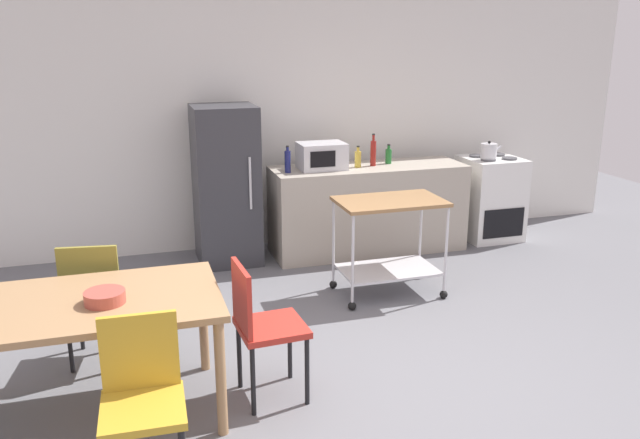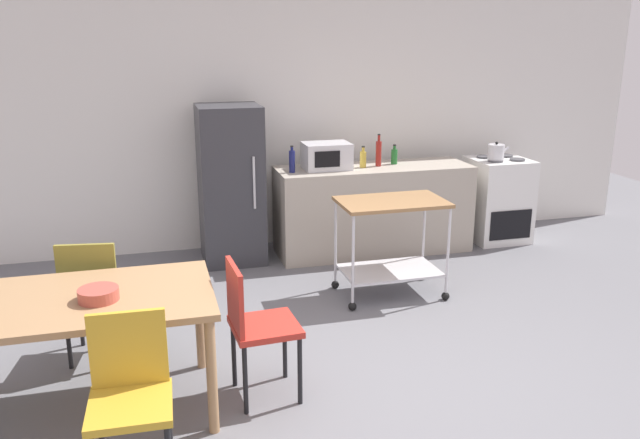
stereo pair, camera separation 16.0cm
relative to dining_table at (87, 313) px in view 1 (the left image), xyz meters
name	(u,v)px [view 1 (the left image)]	position (x,y,z in m)	size (l,w,h in m)	color
ground_plane	(381,386)	(1.75, -0.17, -0.67)	(12.00, 12.00, 0.00)	slate
back_wall	(268,108)	(1.75, 3.03, 0.78)	(8.40, 0.12, 2.90)	silver
kitchen_counter	(368,209)	(2.65, 2.43, -0.22)	(2.00, 0.64, 0.90)	#A89E8E
dining_table	(87,313)	(0.00, 0.00, 0.00)	(1.50, 0.90, 0.75)	#A37A51
chair_red	(261,322)	(0.99, -0.08, -0.15)	(0.42, 0.42, 0.89)	#B72D23
chair_mustard	(142,394)	(0.26, -0.72, -0.15)	(0.41, 0.41, 0.89)	gold
chair_olive	(95,294)	(0.01, 0.68, -0.15)	(0.46, 0.46, 0.89)	olive
stove_oven	(490,198)	(4.10, 2.45, -0.22)	(0.60, 0.61, 0.92)	white
refrigerator	(226,185)	(1.20, 2.53, 0.10)	(0.60, 0.63, 1.55)	#333338
kitchen_cart	(389,231)	(2.40, 1.26, -0.10)	(0.91, 0.57, 0.85)	olive
bottle_olive_oil	(288,161)	(1.78, 2.36, 0.34)	(0.06, 0.06, 0.26)	navy
microwave	(322,156)	(2.16, 2.45, 0.36)	(0.46, 0.35, 0.26)	silver
bottle_soy_sauce	(358,159)	(2.53, 2.41, 0.32)	(0.07, 0.07, 0.22)	gold
bottle_soda	(373,153)	(2.70, 2.44, 0.37)	(0.06, 0.06, 0.33)	maroon
bottle_wine	(388,156)	(2.90, 2.50, 0.31)	(0.07, 0.07, 0.20)	#1E6628
fruit_bowl	(105,297)	(0.11, -0.07, 0.11)	(0.23, 0.23, 0.07)	#B24C3F
kettle	(489,151)	(3.99, 2.35, 0.33)	(0.24, 0.17, 0.19)	silver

